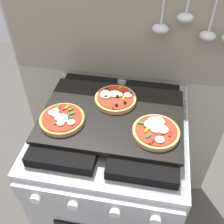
# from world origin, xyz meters

# --- Properties ---
(ground_plane) EXTENTS (4.00, 4.00, 0.00)m
(ground_plane) POSITION_xyz_m (0.00, 0.00, 0.00)
(ground_plane) COLOR #4C4742
(kitchen_backsplash) EXTENTS (1.10, 0.09, 1.55)m
(kitchen_backsplash) POSITION_xyz_m (0.00, 0.33, 0.79)
(kitchen_backsplash) COLOR #B2A893
(kitchen_backsplash) RESTS_ON ground_plane
(stove) EXTENTS (0.60, 0.64, 0.90)m
(stove) POSITION_xyz_m (-0.00, -0.00, 0.45)
(stove) COLOR #B7BABF
(stove) RESTS_ON ground_plane
(baking_tray) EXTENTS (0.54, 0.38, 0.02)m
(baking_tray) POSITION_xyz_m (0.00, 0.00, 0.91)
(baking_tray) COLOR black
(baking_tray) RESTS_ON stove
(pizza_left) EXTENTS (0.17, 0.17, 0.03)m
(pizza_left) POSITION_xyz_m (-0.18, -0.07, 0.93)
(pizza_left) COLOR #C18947
(pizza_left) RESTS_ON baking_tray
(pizza_right) EXTENTS (0.17, 0.17, 0.03)m
(pizza_right) POSITION_xyz_m (0.17, -0.07, 0.93)
(pizza_right) COLOR tan
(pizza_right) RESTS_ON baking_tray
(pizza_center) EXTENTS (0.17, 0.17, 0.03)m
(pizza_center) POSITION_xyz_m (-0.00, 0.08, 0.93)
(pizza_center) COLOR tan
(pizza_center) RESTS_ON baking_tray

